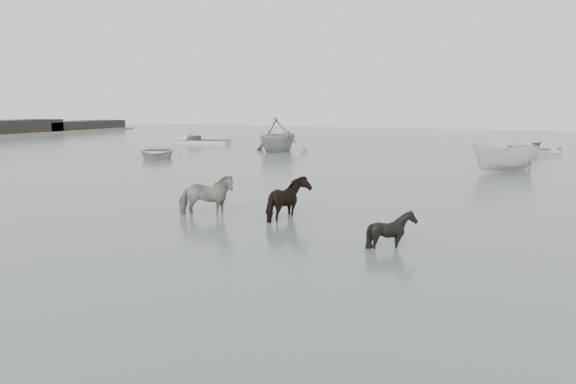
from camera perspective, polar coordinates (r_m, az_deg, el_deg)
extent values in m
plane|color=#4A5854|center=(16.05, 2.41, -3.84)|extent=(140.00, 140.00, 0.00)
imported|color=black|center=(18.19, -8.34, 0.06)|extent=(2.01, 1.46, 1.54)
imported|color=black|center=(17.42, 0.16, -0.24)|extent=(1.68, 1.84, 1.54)
imported|color=black|center=(14.22, 10.51, -3.25)|extent=(1.18, 1.08, 1.17)
imported|color=silver|center=(38.50, -13.19, 4.11)|extent=(5.24, 5.63, 0.95)
imported|color=#A4A7A4|center=(42.70, -0.98, 5.97)|extent=(5.06, 5.66, 2.70)
imported|color=silver|center=(31.97, 21.22, 3.44)|extent=(4.18, 4.18, 1.66)
cube|color=black|center=(81.47, -20.52, 6.39)|extent=(4.50, 14.00, 1.10)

